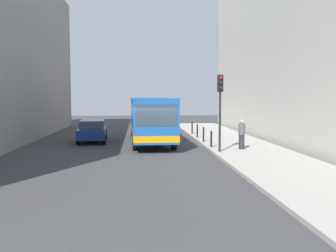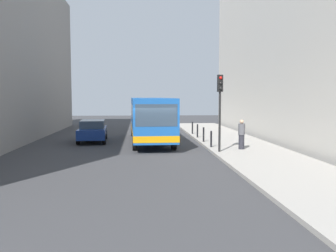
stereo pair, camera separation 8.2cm
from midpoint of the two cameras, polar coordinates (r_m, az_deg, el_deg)
ground_plane at (r=20.87m, az=-2.27°, el=-4.00°), size 80.00×80.00×0.00m
sidewalk at (r=21.73m, az=12.14°, el=-3.56°), size 4.40×40.00×0.15m
building_right at (r=27.99m, az=22.48°, el=14.95°), size 7.00×32.00×16.63m
bus at (r=25.42m, az=-2.65°, el=1.44°), size 2.87×11.09×3.00m
car_beside_bus at (r=25.99m, az=-11.40°, el=-0.66°), size 2.07×4.50×1.48m
car_behind_bus at (r=35.57m, az=-3.64°, el=0.81°), size 1.88×4.41×1.48m
traffic_light at (r=19.95m, az=8.10°, el=4.22°), size 0.28×0.33×4.10m
bollard_near at (r=21.84m, az=6.75°, el=-2.00°), size 0.11×0.11×0.95m
bollard_mid at (r=24.37m, az=5.58°, el=-1.30°), size 0.11×0.11×0.95m
bollard_far at (r=26.91m, az=4.64°, el=-0.74°), size 0.11×0.11×0.95m
bollard_farthest at (r=29.46m, az=3.85°, el=-0.28°), size 0.11×0.11×0.95m
pedestrian_near_signal at (r=21.23m, az=11.33°, el=-1.29°), size 0.38×0.38×1.66m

